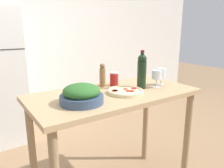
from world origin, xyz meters
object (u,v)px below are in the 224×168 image
(homemade_pizza, at_px, (125,91))
(salt_canister, at_px, (114,79))
(wine_glass_far, at_px, (161,73))
(pepper_mill, at_px, (102,76))
(wine_glass_near, at_px, (157,76))
(salad_bowl, at_px, (82,95))
(wine_bottle, at_px, (142,71))

(homemade_pizza, xyz_separation_m, salt_canister, (0.06, 0.25, 0.05))
(wine_glass_far, distance_m, salt_canister, 0.42)
(pepper_mill, xyz_separation_m, salt_canister, (0.11, -0.02, -0.04))
(wine_glass_near, relative_size, salad_bowl, 0.51)
(wine_bottle, xyz_separation_m, pepper_mill, (-0.25, 0.22, -0.05))
(wine_glass_near, xyz_separation_m, pepper_mill, (-0.37, 0.28, -0.01))
(homemade_pizza, bearing_deg, salad_bowl, -176.68)
(homemade_pizza, bearing_deg, pepper_mill, 100.29)
(wine_glass_far, bearing_deg, wine_bottle, 178.12)
(salt_canister, bearing_deg, salad_bowl, -149.11)
(salt_canister, bearing_deg, homemade_pizza, -103.98)
(wine_glass_far, relative_size, salad_bowl, 0.51)
(salt_canister, bearing_deg, wine_glass_far, -30.65)
(wine_glass_near, distance_m, homemade_pizza, 0.34)
(wine_bottle, height_order, wine_glass_far, wine_bottle)
(wine_glass_far, bearing_deg, salt_canister, 149.35)
(wine_glass_far, height_order, pepper_mill, pepper_mill)
(salad_bowl, height_order, homemade_pizza, salad_bowl)
(wine_bottle, xyz_separation_m, salt_canister, (-0.14, 0.21, -0.09))
(wine_bottle, bearing_deg, wine_glass_near, -22.59)
(pepper_mill, bearing_deg, wine_glass_near, -36.59)
(wine_bottle, xyz_separation_m, wine_glass_far, (0.22, -0.01, -0.05))
(wine_glass_far, relative_size, salt_canister, 1.23)
(wine_glass_near, distance_m, pepper_mill, 0.46)
(pepper_mill, xyz_separation_m, homemade_pizza, (0.05, -0.26, -0.08))
(salad_bowl, bearing_deg, wine_bottle, 6.09)
(wine_bottle, height_order, salad_bowl, wine_bottle)
(pepper_mill, distance_m, salad_bowl, 0.45)
(homemade_pizza, bearing_deg, wine_glass_near, -2.02)
(wine_bottle, xyz_separation_m, wine_glass_near, (0.12, -0.05, -0.05))
(pepper_mill, height_order, salt_canister, pepper_mill)
(wine_glass_near, distance_m, wine_glass_far, 0.11)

